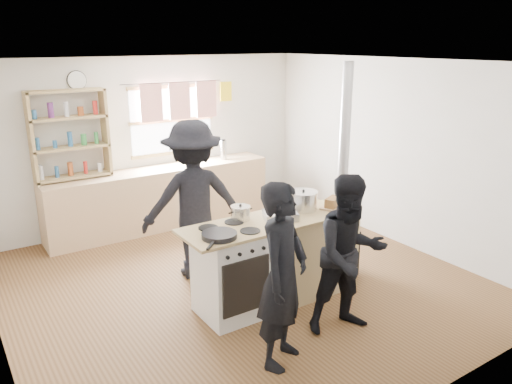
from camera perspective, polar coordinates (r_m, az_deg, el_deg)
ground at (r=5.95m, az=-1.90°, el=-10.26°), size 5.00×5.00×0.01m
back_counter at (r=7.62m, az=-10.73°, el=-0.63°), size 3.40×0.55×0.90m
shelving_unit at (r=7.13m, az=-20.53°, el=6.19°), size 1.00×0.28×1.20m
thermos at (r=7.93m, az=-3.75°, el=4.82°), size 0.10×0.10×0.30m
cooking_island at (r=5.40m, az=2.47°, el=-7.65°), size 1.97×0.64×0.93m
skillet_greens at (r=4.72m, az=-4.21°, el=-4.91°), size 0.48×0.48×0.05m
roast_tray at (r=5.20m, az=2.80°, el=-2.62°), size 0.42×0.37×0.08m
stockpot_stove at (r=5.16m, az=-1.79°, el=-2.39°), size 0.21×0.21×0.17m
stockpot_counter at (r=5.47m, az=5.41°, el=-0.98°), size 0.32×0.32×0.23m
bread_board at (r=5.59m, az=8.77°, el=-1.31°), size 0.34×0.30×0.12m
flue_heater at (r=5.98m, az=9.61°, el=-3.58°), size 0.35×0.35×2.50m
person_near_left at (r=4.25m, az=3.07°, el=-9.54°), size 0.71×0.65×1.64m
person_near_right at (r=4.81m, az=10.68°, el=-7.07°), size 0.88×0.76×1.56m
person_far at (r=5.84m, az=-7.19°, el=-0.92°), size 1.33×0.95×1.87m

